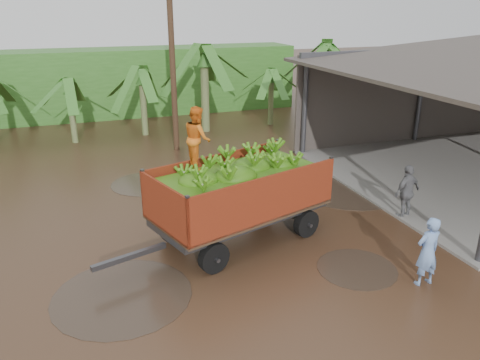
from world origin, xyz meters
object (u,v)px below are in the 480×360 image
banana_trailer (239,191)px  man_blue (428,251)px  man_grey (407,192)px  utility_pole (172,50)px

banana_trailer → man_blue: 4.66m
man_blue → man_grey: (1.83, 3.02, -0.00)m
banana_trailer → man_blue: size_ratio=3.89×
banana_trailer → man_blue: bearing=-64.7°
banana_trailer → man_grey: (4.98, -0.37, -0.55)m
banana_trailer → utility_pole: utility_pole is taller
banana_trailer → man_grey: size_ratio=3.89×
man_blue → utility_pole: (-2.96, 12.02, 3.36)m
man_blue → utility_pole: size_ratio=0.20×
man_grey → utility_pole: (-4.79, 9.00, 3.36)m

